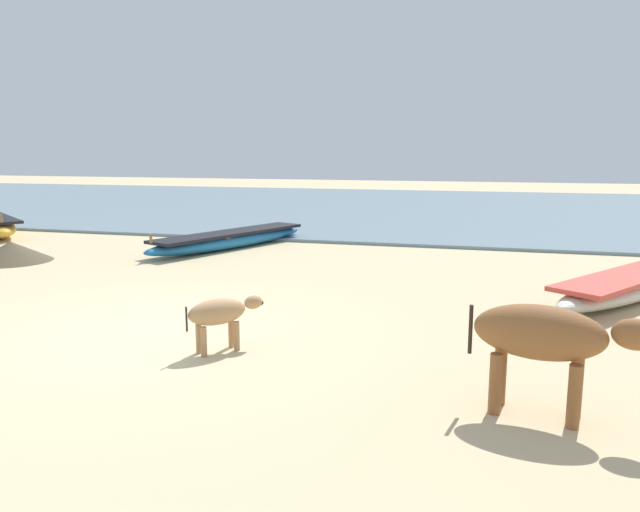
% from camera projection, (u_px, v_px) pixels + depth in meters
% --- Properties ---
extents(ground, '(80.00, 80.00, 0.00)m').
position_uv_depth(ground, '(145.00, 334.00, 7.76)').
color(ground, '#CCB789').
extents(sea_water, '(60.00, 20.00, 0.08)m').
position_uv_depth(sea_water, '(382.00, 207.00, 24.81)').
color(sea_water, slate).
rests_on(sea_water, ground).
extents(fishing_boat_0, '(3.53, 4.58, 0.61)m').
position_uv_depth(fishing_boat_0, '(640.00, 282.00, 9.74)').
color(fishing_boat_0, beige).
rests_on(fishing_boat_0, ground).
extents(fishing_boat_3, '(2.63, 4.88, 0.59)m').
position_uv_depth(fishing_boat_3, '(230.00, 239.00, 14.51)').
color(fishing_boat_3, '#1E669E').
rests_on(fishing_boat_3, ground).
extents(cow_adult_brown, '(1.54, 0.64, 1.01)m').
position_uv_depth(cow_adult_brown, '(545.00, 338.00, 5.24)').
color(cow_adult_brown, brown).
rests_on(cow_adult_brown, ground).
extents(calf_near_tan, '(0.78, 0.83, 0.63)m').
position_uv_depth(calf_near_tan, '(220.00, 313.00, 7.01)').
color(calf_near_tan, tan).
rests_on(calf_near_tan, ground).
extents(debris_pile_0, '(2.31, 2.31, 0.42)m').
position_uv_depth(debris_pile_0, '(11.00, 251.00, 12.77)').
color(debris_pile_0, brown).
rests_on(debris_pile_0, ground).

